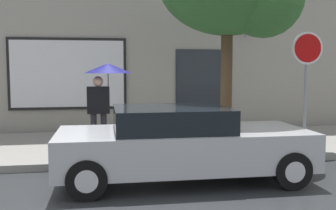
% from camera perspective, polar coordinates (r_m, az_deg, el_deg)
% --- Properties ---
extents(ground_plane, '(60.00, 60.00, 0.00)m').
position_cam_1_polar(ground_plane, '(7.21, -2.49, -10.95)').
color(ground_plane, '#282B2D').
extents(sidewalk, '(20.00, 4.00, 0.15)m').
position_cam_1_polar(sidewalk, '(10.10, -4.53, -5.79)').
color(sidewalk, gray).
rests_on(sidewalk, ground).
extents(building_facade, '(20.00, 0.67, 7.00)m').
position_cam_1_polar(building_facade, '(12.48, -5.70, 12.01)').
color(building_facade, '#9E998E').
rests_on(building_facade, ground).
extents(parked_car, '(4.46, 1.92, 1.33)m').
position_cam_1_polar(parked_car, '(7.16, 1.89, -5.56)').
color(parked_car, '#B7BABF').
rests_on(parked_car, ground).
extents(pedestrian_with_umbrella, '(1.07, 1.07, 1.98)m').
position_cam_1_polar(pedestrian_with_umbrella, '(8.99, -9.04, 3.51)').
color(pedestrian_with_umbrella, black).
rests_on(pedestrian_with_umbrella, sidewalk).
extents(stop_sign, '(0.76, 0.10, 2.71)m').
position_cam_1_polar(stop_sign, '(9.88, 19.31, 5.29)').
color(stop_sign, gray).
rests_on(stop_sign, sidewalk).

